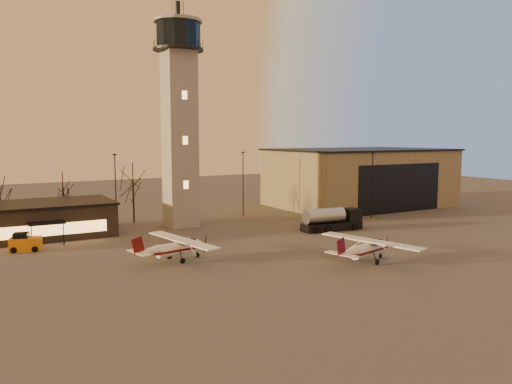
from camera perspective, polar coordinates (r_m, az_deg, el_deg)
ground at (r=44.95m, az=5.63°, el=-9.85°), size 220.00×220.00×0.00m
control_tower at (r=69.90m, az=-8.76°, el=9.42°), size 6.80×6.80×32.60m
hangar at (r=92.51m, az=11.74°, el=1.68°), size 30.60×20.60×10.30m
terminal at (r=68.01m, az=-26.77°, el=-3.09°), size 25.40×12.20×4.30m
light_poles at (r=71.27m, az=-8.52°, el=0.57°), size 58.50×12.25×10.14m
tree_row at (r=75.47m, az=-20.91°, el=0.95°), size 37.20×9.20×8.80m
cessna_front at (r=51.54m, az=12.74°, el=-6.63°), size 9.08×11.31×3.13m
cessna_rear at (r=51.40m, az=-8.75°, el=-6.60°), size 8.90×11.20×3.08m
fuel_truck at (r=67.57m, az=8.61°, el=-3.33°), size 8.55×3.45×3.09m
service_cart at (r=60.64m, az=-24.89°, el=-5.40°), size 3.52×2.68×2.02m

